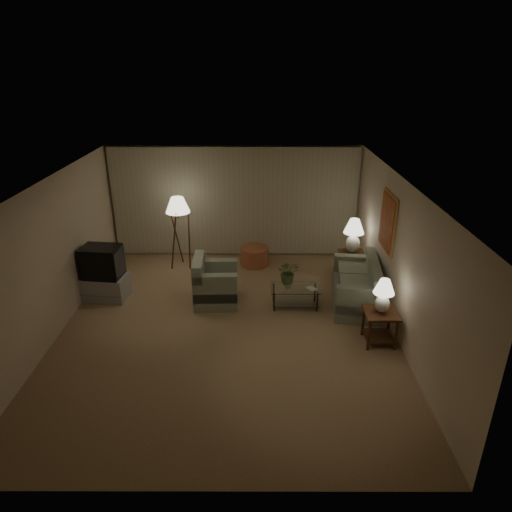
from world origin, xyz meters
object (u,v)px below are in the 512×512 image
Objects in this scene: armchair at (216,285)px; floor_lamp at (179,231)px; sofa at (355,287)px; vase at (288,284)px; tv_cabinet at (106,287)px; crt_tv at (102,262)px; side_table_far at (351,260)px; table_lamp_far at (354,233)px; table_lamp_near at (384,293)px; ottoman at (255,256)px; side_table_near at (380,321)px; coffee_table at (295,294)px.

floor_lamp is at bearing 27.64° from armchair.
vase is (-1.35, -0.10, 0.13)m from sofa.
tv_cabinet is (-2.28, 0.14, -0.13)m from armchair.
crt_tv is (0.00, 0.00, 0.57)m from tv_cabinet.
vase is at bearing -138.02° from side_table_far.
table_lamp_far is 5.30m from crt_tv.
table_lamp_far is at bearing -70.22° from armchair.
table_lamp_far is at bearing 17.74° from crt_tv.
tv_cabinet is 0.54× the size of floor_lamp.
sofa reaches higher than tv_cabinet.
side_table_far is 2.66m from table_lamp_near.
table_lamp_near is 3.98m from ottoman.
armchair is 1.47× the size of ottoman.
side_table_near is at bearing -90.00° from table_lamp_far.
table_lamp_near is 2.01m from vase.
side_table_far is 0.35× the size of floor_lamp.
armchair is 2.02m from floor_lamp.
sofa reaches higher than ottoman.
sofa reaches higher than side_table_far.
table_lamp_near reaches higher than side_table_near.
armchair is 1.60× the size of side_table_near.
side_table_near is at bearing 13.64° from sofa.
vase is (3.70, -0.33, 0.25)m from tv_cabinet.
sofa is 3.10× the size of side_table_far.
table_lamp_far is at bearing 90.00° from table_lamp_near.
sofa is at bearing -43.45° from ottoman.
side_table_far is (-0.00, 2.60, -0.01)m from side_table_near.
side_table_far is 0.98× the size of table_lamp_near.
armchair is at bearing -158.27° from side_table_far.
table_lamp_far is at bearing 17.74° from tv_cabinet.
table_lamp_near is (0.15, -1.35, 0.59)m from sofa.
coffee_table is 1.05× the size of tv_cabinet.
coffee_table is 1.48× the size of ottoman.
crt_tv is (-3.85, 0.33, 0.54)m from coffee_table.
floor_lamp is (-3.89, 3.14, -0.07)m from table_lamp_near.
floor_lamp reaches higher than coffee_table.
tv_cabinet is at bearing 0.00° from crt_tv.
side_table_near is 5.45m from crt_tv.
side_table_near is 0.35× the size of floor_lamp.
armchair is 1.04× the size of tv_cabinet.
sofa reaches higher than vase.
sofa is 1.48m from table_lamp_near.
table_lamp_far is at bearing 44.99° from coffee_table.
side_table_near is at bearing -90.00° from side_table_far.
floor_lamp reaches higher than vase.
side_table_near is 5.02m from floor_lamp.
side_table_near is at bearing -10.26° from crt_tv.
sofa is 2.78m from armchair.
floor_lamp is at bearing 56.63° from crt_tv.
table_lamp_near is (2.92, -1.43, 0.58)m from armchair.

